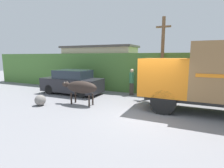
% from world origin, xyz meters
% --- Properties ---
extents(ground_plane, '(60.00, 60.00, 0.00)m').
position_xyz_m(ground_plane, '(0.00, 0.00, 0.00)').
color(ground_plane, gray).
extents(hillside_embankment, '(32.00, 6.30, 2.83)m').
position_xyz_m(hillside_embankment, '(0.00, 7.31, 1.41)').
color(hillside_embankment, '#4C7A38').
rests_on(hillside_embankment, ground_plane).
extents(building_backdrop, '(6.41, 2.70, 3.47)m').
position_xyz_m(building_backdrop, '(-5.55, 5.70, 1.75)').
color(building_backdrop, '#C6B793').
rests_on(building_backdrop, ground_plane).
extents(brown_cow, '(2.21, 0.67, 1.30)m').
position_xyz_m(brown_cow, '(-3.66, 0.15, 0.95)').
color(brown_cow, '#2D231E').
rests_on(brown_cow, ground_plane).
extents(parked_suv, '(4.29, 1.75, 1.67)m').
position_xyz_m(parked_suv, '(-5.84, 2.23, 0.81)').
color(parked_suv, '#232328').
rests_on(parked_suv, ground_plane).
extents(pedestrian_on_hill, '(0.40, 0.40, 1.77)m').
position_xyz_m(pedestrian_on_hill, '(-1.91, 3.57, 0.99)').
color(pedestrian_on_hill, '#38332D').
rests_on(pedestrian_on_hill, ground_plane).
extents(utility_pole, '(0.90, 0.21, 5.02)m').
position_xyz_m(utility_pole, '(-0.04, 3.97, 2.63)').
color(utility_pole, brown).
rests_on(utility_pole, ground_plane).
extents(roadside_rock, '(0.57, 0.57, 0.57)m').
position_xyz_m(roadside_rock, '(-5.55, -0.91, 0.29)').
color(roadside_rock, gray).
rests_on(roadside_rock, ground_plane).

